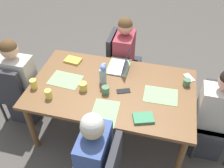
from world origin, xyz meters
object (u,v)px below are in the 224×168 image
book_blue_cover (73,60)px  person_head_right_left_near (21,86)px  coffee_mug_near_right (48,94)px  coffee_mug_centre_right (187,82)px  flower_vase (103,73)px  coffee_mug_centre_left (106,90)px  phone_black (123,91)px  dining_table (112,92)px  coffee_mug_far_left (34,84)px  laptop_near_left_mid (121,65)px  person_head_left_right_near (213,119)px  book_red_cover (143,118)px  coffee_mug_near_left (83,86)px  chair_head_left_right_near (218,116)px  person_far_left_far (95,163)px  chair_near_left_mid (120,60)px  phone_silver (189,78)px  person_near_left_mid (124,61)px  chair_head_right_left_near (14,90)px

book_blue_cover → person_head_right_left_near: bearing=41.2°
coffee_mug_near_right → coffee_mug_centre_right: bearing=-158.4°
flower_vase → coffee_mug_near_right: 0.63m
coffee_mug_centre_left → phone_black: bearing=-158.0°
dining_table → coffee_mug_far_left: coffee_mug_far_left is taller
person_head_right_left_near → laptop_near_left_mid: (-1.20, -0.38, 0.26)m
person_head_right_left_near → phone_black: (-1.32, 0.01, 0.22)m
person_head_left_right_near → book_red_cover: person_head_left_right_near is taller
coffee_mug_centre_left → coffee_mug_far_left: bearing=7.7°
person_head_left_right_near → coffee_mug_near_left: 1.48m
dining_table → chair_head_left_right_near: (-1.21, -0.08, -0.17)m
person_far_left_far → book_red_cover: person_far_left_far is taller
flower_vase → laptop_near_left_mid: flower_vase is taller
coffee_mug_near_right → chair_near_left_mid: bearing=-113.4°
coffee_mug_near_right → book_red_cover: bearing=177.2°
laptop_near_left_mid → book_red_cover: bearing=118.2°
chair_head_left_right_near → phone_silver: bearing=-38.8°
flower_vase → person_near_left_mid: bearing=-96.8°
person_head_left_right_near → laptop_near_left_mid: size_ratio=3.73×
coffee_mug_near_right → coffee_mug_far_left: coffee_mug_far_left is taller
chair_head_right_left_near → book_red_cover: chair_head_right_left_near is taller
chair_head_right_left_near → coffee_mug_far_left: size_ratio=8.22×
coffee_mug_near_left → person_near_left_mid: bearing=-106.4°
person_head_right_left_near → person_near_left_mid: 1.42m
coffee_mug_far_left → book_blue_cover: size_ratio=0.55×
coffee_mug_centre_left → coffee_mug_near_right: bearing=20.8°
dining_table → chair_near_left_mid: 0.89m
dining_table → chair_head_right_left_near: (1.24, 0.10, -0.17)m
book_red_cover → book_blue_cover: 1.25m
dining_table → coffee_mug_near_left: size_ratio=19.11×
coffee_mug_near_left → book_red_cover: 0.76m
chair_head_right_left_near → person_far_left_far: (-1.29, 0.73, 0.03)m
person_head_right_left_near → coffee_mug_centre_right: (-1.99, -0.26, 0.26)m
phone_silver → person_far_left_far: bearing=-68.5°
chair_head_right_left_near → coffee_mug_centre_left: 1.23m
coffee_mug_centre_left → coffee_mug_centre_right: size_ratio=1.11×
chair_head_left_right_near → phone_black: chair_head_left_right_near is taller
chair_head_right_left_near → laptop_near_left_mid: (-1.26, -0.46, 0.29)m
person_near_left_mid → coffee_mug_centre_right: size_ratio=14.77×
chair_head_left_right_near → dining_table: bearing=3.9°
book_blue_cover → coffee_mug_near_left: bearing=130.6°
person_head_right_left_near → book_red_cover: 1.65m
dining_table → coffee_mug_centre_left: size_ratio=20.57×
coffee_mug_centre_left → phone_silver: 1.01m
chair_near_left_mid → phone_black: 0.96m
laptop_near_left_mid → book_red_cover: size_ratio=1.60×
coffee_mug_near_left → person_far_left_far: bearing=115.9°
person_head_left_right_near → coffee_mug_centre_right: size_ratio=14.77×
person_near_left_mid → coffee_mug_centre_right: bearing=146.0°
laptop_near_left_mid → coffee_mug_near_left: bearing=56.6°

